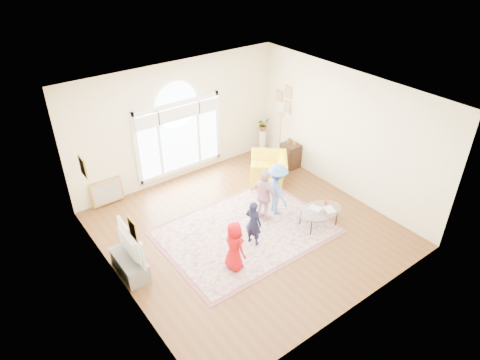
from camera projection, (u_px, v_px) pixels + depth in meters
ground at (247, 229)px, 9.89m from camera, size 6.00×6.00×0.00m
room_shell at (181, 126)px, 10.99m from camera, size 6.00×6.00×6.00m
area_rug at (246, 231)px, 9.81m from camera, size 3.60×2.60×0.02m
rug_border at (246, 231)px, 9.81m from camera, size 3.80×2.80×0.01m
tv_console at (130, 265)px, 8.59m from camera, size 0.45×1.00×0.42m
television at (126, 244)px, 8.31m from camera, size 0.17×1.11×0.64m
coffee_table at (319, 211)px, 9.82m from camera, size 1.24×0.89×0.54m
armchair at (269, 169)px, 11.52m from camera, size 1.44×1.46×0.72m
side_cabinet at (291, 155)px, 12.19m from camera, size 0.40×0.50×0.70m
floor_lamp at (281, 121)px, 11.93m from camera, size 0.31×0.31×1.51m
plant_pedestal at (262, 141)px, 12.95m from camera, size 0.20×0.20×0.70m
potted_plant at (263, 124)px, 12.66m from camera, size 0.40×0.37×0.39m
leaning_picture at (109, 204)px, 10.76m from camera, size 0.80×0.14×0.62m
child_red at (234, 246)px, 8.51m from camera, size 0.39×0.57×1.12m
child_navy at (253, 223)px, 9.18m from camera, size 0.37×0.46×1.08m
child_pink at (264, 196)px, 9.85m from camera, size 0.49×0.82×1.30m
child_blue at (277, 189)px, 10.09m from camera, size 0.69×0.94×1.31m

